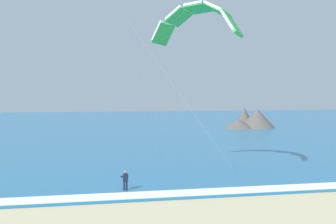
# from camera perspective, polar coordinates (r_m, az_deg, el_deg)

# --- Properties ---
(sea) EXTENTS (200.00, 120.00, 0.20)m
(sea) POSITION_cam_1_polar(r_m,az_deg,el_deg) (86.53, -7.20, -1.98)
(sea) COLOR teal
(sea) RESTS_ON ground
(surf_foam) EXTENTS (200.00, 1.80, 0.04)m
(surf_foam) POSITION_cam_1_polar(r_m,az_deg,el_deg) (28.49, 0.09, -11.88)
(surf_foam) COLOR white
(surf_foam) RESTS_ON sea
(surfboard) EXTENTS (0.83, 1.47, 0.09)m
(surfboard) POSITION_cam_1_polar(r_m,az_deg,el_deg) (29.73, -6.26, -11.65)
(surfboard) COLOR #E04C38
(surfboard) RESTS_ON ground
(kitesurfer) EXTENTS (0.62, 0.61, 1.69)m
(kitesurfer) POSITION_cam_1_polar(r_m,az_deg,el_deg) (29.53, -6.28, -9.92)
(kitesurfer) COLOR #191E38
(kitesurfer) RESTS_ON ground
(kite_primary) EXTENTS (9.89, 8.73, 14.19)m
(kite_primary) POSITION_cam_1_polar(r_m,az_deg,el_deg) (35.53, 4.14, 13.49)
(kite_primary) COLOR green
(headland_right) EXTENTS (11.51, 7.92, 4.36)m
(headland_right) POSITION_cam_1_polar(r_m,az_deg,el_deg) (81.59, 11.97, -1.09)
(headland_right) COLOR #56514C
(headland_right) RESTS_ON ground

